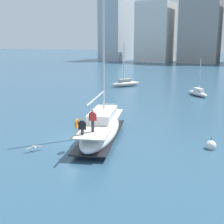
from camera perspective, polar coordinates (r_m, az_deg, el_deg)
ground_plane at (r=24.80m, az=-5.66°, el=-4.99°), size 400.00×400.00×0.00m
main_sailboat at (r=24.49m, az=-1.95°, el=-2.95°), size 4.92×9.89×12.29m
moored_sloop_near at (r=45.46m, az=15.11°, el=3.38°), size 3.61×3.81×5.08m
moored_sloop_far at (r=52.92m, az=2.45°, el=5.20°), size 4.14×5.09×7.26m
seagull at (r=22.77m, az=-13.74°, el=-6.12°), size 0.73×1.12×0.18m
mooring_buoy at (r=23.72m, az=17.28°, el=-5.78°), size 0.76×0.76×0.98m
waterfront_buildings at (r=112.70m, az=19.12°, el=14.30°), size 85.61×21.60×27.75m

